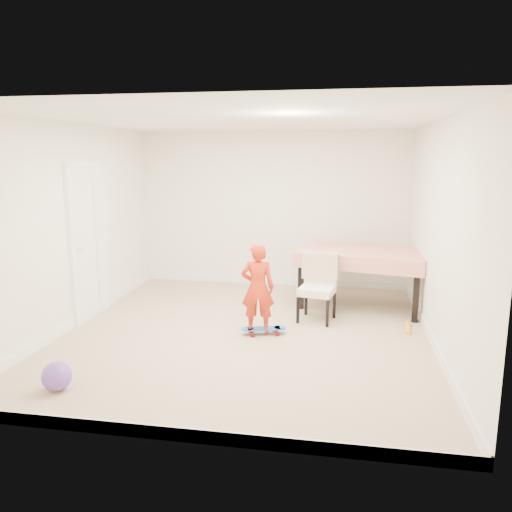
% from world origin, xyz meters
% --- Properties ---
extents(ground, '(5.00, 5.00, 0.00)m').
position_xyz_m(ground, '(0.00, 0.00, 0.00)').
color(ground, tan).
rests_on(ground, ground).
extents(ceiling, '(4.50, 5.00, 0.04)m').
position_xyz_m(ceiling, '(0.00, 0.00, 2.58)').
color(ceiling, white).
rests_on(ceiling, wall_back).
extents(wall_back, '(4.50, 0.04, 2.60)m').
position_xyz_m(wall_back, '(0.00, 2.48, 1.30)').
color(wall_back, white).
rests_on(wall_back, ground).
extents(wall_front, '(4.50, 0.04, 2.60)m').
position_xyz_m(wall_front, '(0.00, -2.48, 1.30)').
color(wall_front, white).
rests_on(wall_front, ground).
extents(wall_left, '(0.04, 5.00, 2.60)m').
position_xyz_m(wall_left, '(-2.23, 0.00, 1.30)').
color(wall_left, white).
rests_on(wall_left, ground).
extents(wall_right, '(0.04, 5.00, 2.60)m').
position_xyz_m(wall_right, '(2.23, 0.00, 1.30)').
color(wall_right, white).
rests_on(wall_right, ground).
extents(door, '(0.11, 0.94, 2.11)m').
position_xyz_m(door, '(-2.22, 0.30, 1.02)').
color(door, white).
rests_on(door, ground).
extents(baseboard_back, '(4.50, 0.02, 0.12)m').
position_xyz_m(baseboard_back, '(0.00, 2.49, 0.06)').
color(baseboard_back, white).
rests_on(baseboard_back, ground).
extents(baseboard_front, '(4.50, 0.02, 0.12)m').
position_xyz_m(baseboard_front, '(0.00, -2.49, 0.06)').
color(baseboard_front, white).
rests_on(baseboard_front, ground).
extents(baseboard_left, '(0.02, 5.00, 0.12)m').
position_xyz_m(baseboard_left, '(-2.24, 0.00, 0.06)').
color(baseboard_left, white).
rests_on(baseboard_left, ground).
extents(baseboard_right, '(0.02, 5.00, 0.12)m').
position_xyz_m(baseboard_right, '(2.24, 0.00, 0.06)').
color(baseboard_right, white).
rests_on(baseboard_right, ground).
extents(dining_table, '(1.99, 1.49, 0.85)m').
position_xyz_m(dining_table, '(1.48, 1.42, 0.42)').
color(dining_table, '#B70B09').
rests_on(dining_table, ground).
extents(dining_chair, '(0.60, 0.66, 0.91)m').
position_xyz_m(dining_chair, '(0.85, 0.63, 0.45)').
color(dining_chair, white).
rests_on(dining_chair, ground).
extents(skateboard, '(0.59, 0.35, 0.08)m').
position_xyz_m(skateboard, '(0.24, -0.02, 0.04)').
color(skateboard, blue).
rests_on(skateboard, ground).
extents(child, '(0.44, 0.32, 1.12)m').
position_xyz_m(child, '(0.16, -0.03, 0.56)').
color(child, red).
rests_on(child, ground).
extents(balloon, '(0.28, 0.28, 0.28)m').
position_xyz_m(balloon, '(-1.46, -1.85, 0.14)').
color(balloon, '#6D47AB').
rests_on(balloon, ground).
extents(foam_toy, '(0.10, 0.40, 0.06)m').
position_xyz_m(foam_toy, '(2.03, 0.46, 0.03)').
color(foam_toy, yellow).
rests_on(foam_toy, ground).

